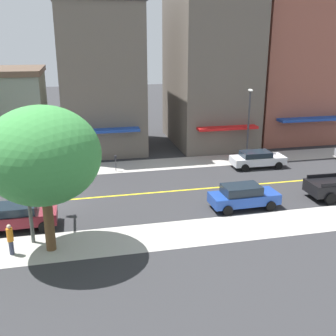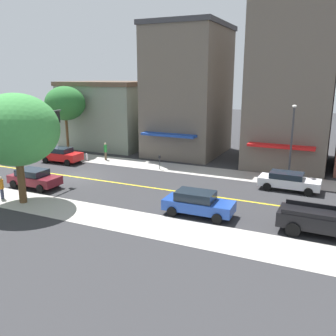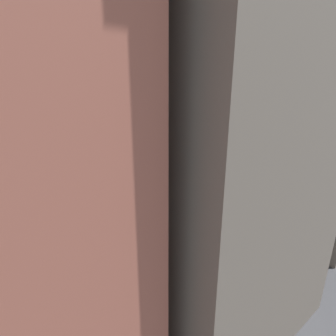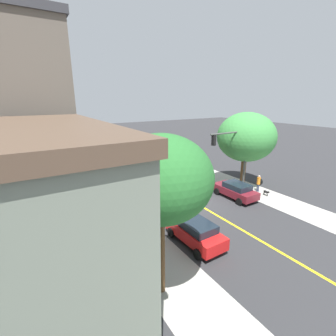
# 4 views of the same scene
# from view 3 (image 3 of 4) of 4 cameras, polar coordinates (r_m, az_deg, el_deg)

# --- Properties ---
(ground_plane) EXTENTS (140.00, 140.00, 0.00)m
(ground_plane) POSITION_cam_3_polar(r_m,az_deg,el_deg) (33.41, 9.08, 0.31)
(ground_plane) COLOR #2D2D30
(sidewalk_left) EXTENTS (3.29, 126.00, 0.01)m
(sidewalk_left) POSITION_cam_3_polar(r_m,az_deg,el_deg) (29.51, 18.36, -2.65)
(sidewalk_left) COLOR #ADA8A0
(sidewalk_left) RESTS_ON ground
(sidewalk_right) EXTENTS (3.29, 126.00, 0.01)m
(sidewalk_right) POSITION_cam_3_polar(r_m,az_deg,el_deg) (38.07, 1.90, 2.61)
(sidewalk_right) COLOR #ADA8A0
(sidewalk_right) RESTS_ON ground
(road_centerline_stripe) EXTENTS (0.20, 126.00, 0.00)m
(road_centerline_stripe) POSITION_cam_3_polar(r_m,az_deg,el_deg) (33.41, 9.08, 0.32)
(road_centerline_stripe) COLOR yellow
(road_centerline_stripe) RESTS_ON ground
(brick_apartment_block) EXTENTS (10.74, 7.87, 14.01)m
(brick_apartment_block) POSITION_cam_3_polar(r_m,az_deg,el_deg) (20.28, 28.51, 7.90)
(brick_apartment_block) COLOR #665B51
(brick_apartment_block) RESTS_ON ground
(pale_office_building) EXTENTS (11.85, 7.79, 15.62)m
(pale_office_building) POSITION_cam_3_polar(r_m,az_deg,el_deg) (11.17, 4.35, 8.15)
(pale_office_building) COLOR #665B51
(pale_office_building) RESTS_ON ground
(street_tree_left_near) EXTENTS (5.73, 5.73, 7.57)m
(street_tree_left_near) POSITION_cam_3_polar(r_m,az_deg,el_deg) (36.80, 0.83, 10.23)
(street_tree_left_near) COLOR brown
(street_tree_left_near) RESTS_ON ground
(street_tree_right_corner) EXTENTS (4.39, 4.39, 7.54)m
(street_tree_right_corner) POSITION_cam_3_polar(r_m,az_deg,el_deg) (33.97, 27.57, 8.64)
(street_tree_right_corner) COLOR brown
(street_tree_right_corner) RESTS_ON ground
(fire_hydrant) EXTENTS (0.44, 0.24, 0.78)m
(fire_hydrant) POSITION_cam_3_polar(r_m,az_deg,el_deg) (32.46, 20.03, -0.33)
(fire_hydrant) COLOR silver
(fire_hydrant) RESTS_ON ground
(parking_meter) EXTENTS (0.12, 0.18, 1.35)m
(parking_meter) POSITION_cam_3_polar(r_m,az_deg,el_deg) (25.81, 9.64, -2.72)
(parking_meter) COLOR #4C4C51
(parking_meter) RESTS_ON ground
(traffic_light_mast) EXTENTS (4.64, 0.32, 6.33)m
(traffic_light_mast) POSITION_cam_3_polar(r_m,az_deg,el_deg) (35.72, 4.52, 8.52)
(traffic_light_mast) COLOR #474C47
(traffic_light_mast) RESTS_ON ground
(street_lamp) EXTENTS (0.70, 0.36, 6.44)m
(street_lamp) POSITION_cam_3_polar(r_m,az_deg,el_deg) (18.24, -15.41, -1.29)
(street_lamp) COLOR #38383D
(street_lamp) RESTS_ON ground
(red_sedan_left_curb) EXTENTS (2.07, 4.19, 1.54)m
(red_sedan_left_curb) POSITION_cam_3_polar(r_m,az_deg,el_deg) (34.70, 19.27, 1.57)
(red_sedan_left_curb) COLOR red
(red_sedan_left_curb) RESTS_ON ground
(white_sedan_left_curb) EXTENTS (2.07, 4.59, 1.40)m
(white_sedan_left_curb) POSITION_cam_3_polar(r_m,az_deg,el_deg) (20.91, -17.14, -8.58)
(white_sedan_left_curb) COLOR silver
(white_sedan_left_curb) RESTS_ON ground
(blue_sedan_right_curb) EXTENTS (2.07, 4.49, 1.56)m
(blue_sedan_right_curb) POSITION_cam_3_polar(r_m,az_deg,el_deg) (29.25, -14.25, -0.80)
(blue_sedan_right_curb) COLOR #1E429E
(blue_sedan_right_curb) RESTS_ON ground
(maroon_sedan_right_curb) EXTENTS (2.01, 4.18, 1.46)m
(maroon_sedan_right_curb) POSITION_cam_3_polar(r_m,az_deg,el_deg) (36.57, 6.08, 3.15)
(maroon_sedan_right_curb) COLOR maroon
(maroon_sedan_right_curb) RESTS_ON ground
(black_pickup_truck) EXTENTS (2.36, 6.12, 1.83)m
(black_pickup_truck) POSITION_cam_3_polar(r_m,az_deg,el_deg) (27.16, -30.10, -3.79)
(black_pickup_truck) COLOR black
(black_pickup_truck) RESTS_ON ground
(pedestrian_orange_shirt) EXTENTS (0.32, 0.32, 1.67)m
(pedestrian_orange_shirt) POSITION_cam_3_polar(r_m,az_deg,el_deg) (38.81, 2.99, 4.23)
(pedestrian_orange_shirt) COLOR #33384C
(pedestrian_orange_shirt) RESTS_ON ground
(pedestrian_green_shirt) EXTENTS (0.33, 0.33, 1.84)m
(pedestrian_green_shirt) POSITION_cam_3_polar(r_m,az_deg,el_deg) (30.40, 20.30, -0.32)
(pedestrian_green_shirt) COLOR brown
(pedestrian_green_shirt) RESTS_ON ground
(small_dog) EXTENTS (0.35, 0.72, 0.54)m
(small_dog) POSITION_cam_3_polar(r_m,az_deg,el_deg) (39.49, 4.44, 3.63)
(small_dog) COLOR black
(small_dog) RESTS_ON ground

